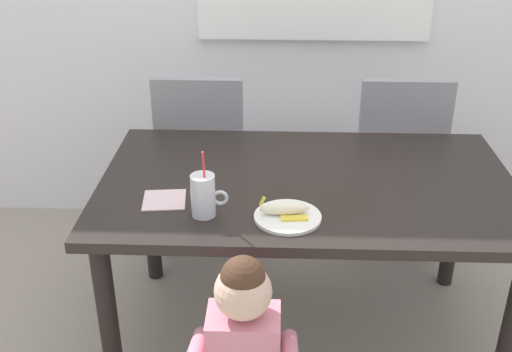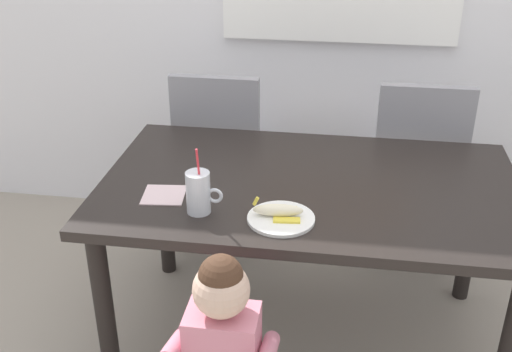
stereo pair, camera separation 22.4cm
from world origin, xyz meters
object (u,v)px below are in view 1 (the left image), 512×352
dining_table (307,201)px  paper_napkin (164,200)px  dining_chair_left (203,152)px  milk_cup (204,198)px  peeled_banana (285,209)px  toddler_standing (244,345)px  snack_plate (288,217)px  dining_chair_right (396,154)px

dining_table → paper_napkin: paper_napkin is taller
dining_table → dining_chair_left: bearing=125.5°
milk_cup → peeled_banana: size_ratio=1.45×
dining_table → peeled_banana: size_ratio=9.08×
toddler_standing → snack_plate: (0.13, 0.38, 0.23)m
paper_napkin → toddler_standing: bearing=-57.4°
dining_table → paper_napkin: (-0.52, -0.18, 0.09)m
dining_chair_left → dining_chair_right: (0.96, 0.01, 0.00)m
peeled_banana → paper_napkin: size_ratio=1.16×
dining_table → dining_chair_left: 0.85m
snack_plate → peeled_banana: 0.03m
dining_chair_left → milk_cup: bearing=97.4°
dining_chair_right → milk_cup: bearing=49.4°
dining_chair_left → peeled_banana: dining_chair_left is taller
dining_table → dining_chair_left: dining_chair_left is taller
dining_chair_right → snack_plate: bearing=60.9°
dining_chair_right → paper_napkin: (-0.99, -0.88, 0.21)m
dining_chair_left → peeled_banana: bearing=112.5°
snack_plate → milk_cup: bearing=177.0°
dining_chair_right → snack_plate: size_ratio=4.17×
peeled_banana → dining_chair_left: bearing=112.5°
dining_chair_right → toddler_standing: 1.52m
dining_chair_left → paper_napkin: bearing=88.0°
snack_plate → dining_chair_right: bearing=60.9°
dining_chair_left → snack_plate: 1.08m
peeled_banana → dining_table: bearing=72.8°
toddler_standing → paper_napkin: (-0.31, 0.48, 0.22)m
toddler_standing → snack_plate: size_ratio=3.64×
dining_table → dining_chair_right: (0.47, 0.70, -0.12)m
dining_table → peeled_banana: bearing=-107.2°
dining_table → snack_plate: (-0.08, -0.29, 0.10)m
toddler_standing → peeled_banana: bearing=72.4°
milk_cup → peeled_banana: milk_cup is taller
dining_chair_right → peeled_banana: (-0.56, -0.98, 0.24)m
dining_table → snack_plate: size_ratio=6.86×
toddler_standing → dining_chair_right: bearing=63.5°
dining_chair_right → milk_cup: milk_cup is taller
dining_chair_right → snack_plate: (-0.55, -0.99, 0.21)m
dining_chair_right → paper_napkin: dining_chair_right is taller
dining_chair_right → milk_cup: size_ratio=3.82×
milk_cup → paper_napkin: size_ratio=1.67×
peeled_banana → paper_napkin: peeled_banana is taller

